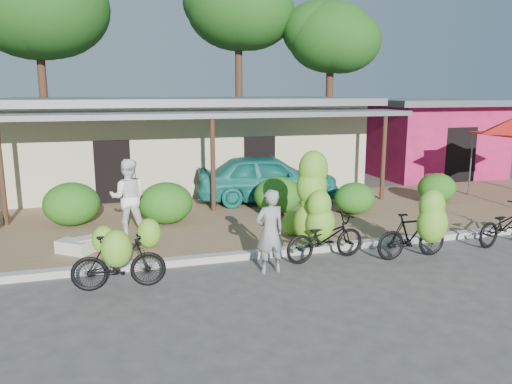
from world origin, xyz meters
TOP-DOWN VIEW (x-y plane):
  - ground at (0.00, 0.00)m, footprint 100.00×100.00m
  - sidewalk at (0.00, 5.00)m, footprint 60.00×6.00m
  - curb at (0.00, 2.00)m, footprint 60.00×0.25m
  - shop_main at (0.00, 10.93)m, footprint 13.00×8.50m
  - shop_pink at (10.50, 10.99)m, footprint 6.00×6.00m
  - tree_far_center at (-5.69, 16.11)m, footprint 5.93×5.87m
  - tree_center_right at (3.31, 16.61)m, footprint 5.15×5.02m
  - tree_near_right at (7.31, 14.61)m, footprint 4.32×4.13m
  - hedge_1 at (-3.90, 5.57)m, footprint 1.45×1.31m
  - hedge_2 at (-1.50, 5.04)m, footprint 1.42×1.28m
  - hedge_3 at (1.71, 5.24)m, footprint 1.37×1.24m
  - hedge_4 at (3.80, 4.56)m, footprint 1.17×1.05m
  - hedge_5 at (7.00, 5.17)m, footprint 1.20×1.08m
  - bike_left at (-2.83, 0.93)m, footprint 1.73×1.15m
  - bike_center at (1.43, 1.71)m, footprint 1.95×1.32m
  - bike_right at (3.35, 0.79)m, footprint 1.71×1.18m
  - bike_far_right at (6.06, 1.25)m, footprint 1.94×1.05m
  - loose_banana_a at (-3.10, 2.86)m, footprint 0.50×0.43m
  - loose_banana_b at (-2.12, 3.02)m, footprint 0.54×0.46m
  - loose_banana_c at (1.31, 2.99)m, footprint 0.50×0.43m
  - sack_near at (-3.28, 3.25)m, footprint 0.94×0.69m
  - sack_far at (-3.73, 3.08)m, footprint 0.82×0.77m
  - vendor at (0.10, 1.05)m, footprint 0.68×0.50m
  - bystander at (-2.49, 4.20)m, footprint 1.02×0.86m
  - teal_van at (1.91, 6.85)m, footprint 4.69×2.41m

SIDE VIEW (x-z plane):
  - ground at x=0.00m, z-range 0.00..0.00m
  - sidewalk at x=0.00m, z-range 0.00..0.12m
  - curb at x=0.00m, z-range 0.00..0.15m
  - sack_far at x=-3.73m, z-range 0.12..0.40m
  - sack_near at x=-3.28m, z-range 0.12..0.42m
  - loose_banana_c at x=1.31m, z-range 0.12..0.75m
  - loose_banana_a at x=-3.10m, z-range 0.12..0.75m
  - loose_banana_b at x=-2.12m, z-range 0.12..0.80m
  - bike_far_right at x=6.06m, z-range 0.00..0.97m
  - hedge_4 at x=3.80m, z-range 0.12..1.03m
  - bike_left at x=-2.83m, z-range -0.07..1.24m
  - hedge_5 at x=7.00m, z-range 0.12..1.06m
  - hedge_3 at x=1.71m, z-range 0.12..1.19m
  - hedge_2 at x=-1.50m, z-range 0.12..1.23m
  - hedge_1 at x=-3.90m, z-range 0.12..1.25m
  - bike_right at x=3.35m, z-range -0.11..1.54m
  - vendor at x=0.10m, z-range 0.00..1.71m
  - teal_van at x=1.91m, z-range 0.12..1.65m
  - bike_center at x=1.43m, z-range -0.26..2.07m
  - bystander at x=-2.49m, z-range 0.12..2.00m
  - shop_pink at x=10.50m, z-range 0.05..3.30m
  - shop_main at x=0.00m, z-range 0.05..3.40m
  - tree_near_right at x=7.31m, z-range 2.28..10.07m
  - tree_far_center at x=-5.69m, z-range 2.55..12.13m
  - tree_center_right at x=3.31m, z-range 2.85..12.38m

